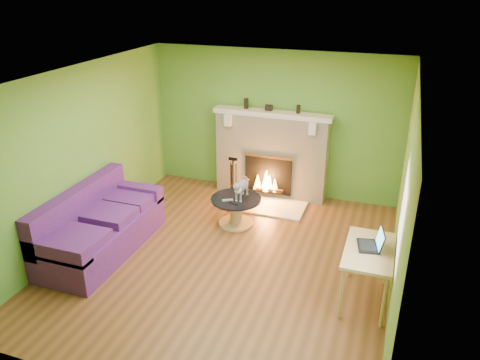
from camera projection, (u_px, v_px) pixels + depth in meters
The scene contains 22 objects.
floor at pixel (226, 259), 6.70m from camera, with size 5.00×5.00×0.00m, color brown.
ceiling at pixel (223, 77), 5.66m from camera, with size 5.00×5.00×0.00m, color white.
wall_back at pixel (275, 124), 8.34m from camera, with size 5.00×5.00×0.00m, color #538A2D.
wall_front at pixel (121, 284), 4.02m from camera, with size 5.00×5.00×0.00m, color #538A2D.
wall_left at pixel (82, 156), 6.86m from camera, with size 5.00×5.00×0.00m, color #538A2D.
wall_right at pixel (403, 201), 5.50m from camera, with size 5.00×5.00×0.00m, color #538A2D.
window_frame at pixel (403, 216), 4.62m from camera, with size 1.20×1.20×0.00m, color silver.
window_pane at pixel (402, 215), 4.62m from camera, with size 1.06×1.06×0.00m, color white.
fireplace at pixel (271, 155), 8.39m from camera, with size 2.10×0.46×1.58m.
hearth at pixel (262, 205), 8.25m from camera, with size 1.50×0.75×0.03m, color beige.
mantel at pixel (272, 114), 8.06m from camera, with size 2.10×0.28×0.08m, color beige.
sofa at pixel (98, 227), 6.81m from camera, with size 0.95×2.10×0.94m.
coffee_table at pixel (236, 209), 7.55m from camera, with size 0.81×0.81×0.46m.
desk at pixel (369, 256), 5.61m from camera, with size 0.58×0.99×0.73m.
cat at pixel (242, 188), 7.42m from camera, with size 0.21×0.57×0.36m, color slate, non-canonical shape.
remote_silver at pixel (228, 200), 7.39m from camera, with size 0.17×0.04×0.02m, color #9A9A9D.
remote_black at pixel (233, 203), 7.31m from camera, with size 0.16×0.04×0.02m, color black.
laptop at pixel (369, 238), 5.57m from camera, with size 0.29×0.33×0.25m, color black, non-canonical shape.
fire_tools at pixel (233, 177), 8.40m from camera, with size 0.20×0.20×0.75m, color black, non-canonical shape.
mantel_vase_left at pixel (246, 103), 8.18m from camera, with size 0.08×0.08×0.18m, color black.
mantel_vase_right at pixel (298, 109), 7.91m from camera, with size 0.07×0.07×0.14m, color black.
mantel_box at pixel (269, 108), 8.08m from camera, with size 0.12×0.08×0.10m, color black.
Camera 1 is at (2.07, -5.29, 3.73)m, focal length 35.00 mm.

